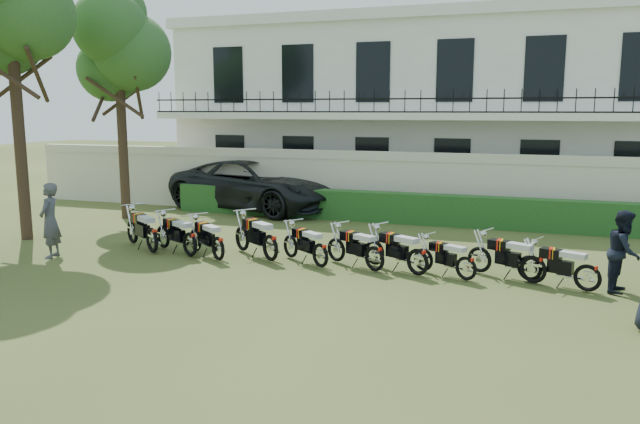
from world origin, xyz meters
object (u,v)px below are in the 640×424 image
object	(u,v)px
motorcycle_5	(375,252)
motorcycle_6	(418,255)
motorcycle_3	(270,241)
inspector	(50,220)
motorcycle_1	(190,238)
motorcycle_7	(466,263)
motorcycle_8	(534,263)
suv	(257,185)
officer_4	(624,251)
tree_west_near	(119,44)
motorcycle_4	(320,249)
motorcycle_9	(588,271)
motorcycle_0	(152,234)
motorcycle_2	(218,243)
tree_west_mid	(10,1)

from	to	relation	value
motorcycle_5	motorcycle_6	bearing A→B (deg)	-64.51
motorcycle_3	inspector	distance (m)	5.67
motorcycle_1	inspector	size ratio (longest dim) A/B	0.94
motorcycle_1	motorcycle_7	distance (m)	6.91
motorcycle_7	motorcycle_8	size ratio (longest dim) A/B	0.87
suv	officer_4	distance (m)	13.74
tree_west_near	motorcycle_5	size ratio (longest dim) A/B	4.68
motorcycle_4	motorcycle_5	world-z (taller)	motorcycle_5
motorcycle_7	inspector	size ratio (longest dim) A/B	0.81
tree_west_near	suv	world-z (taller)	tree_west_near
motorcycle_5	motorcycle_8	bearing A→B (deg)	-59.86
motorcycle_4	officer_4	xyz separation A→B (m)	(6.52, 0.25, 0.39)
tree_west_near	motorcycle_6	bearing A→B (deg)	-21.47
motorcycle_1	motorcycle_9	world-z (taller)	motorcycle_1
motorcycle_0	officer_4	size ratio (longest dim) A/B	1.05
motorcycle_2	motorcycle_8	xyz separation A→B (m)	(7.41, 0.44, -0.00)
tree_west_near	motorcycle_7	bearing A→B (deg)	-19.93
suv	motorcycle_4	bearing A→B (deg)	-131.07
motorcycle_2	motorcycle_6	world-z (taller)	motorcycle_6
motorcycle_3	motorcycle_9	xyz separation A→B (m)	(7.22, -0.22, -0.07)
motorcycle_8	inspector	bearing A→B (deg)	121.51
motorcycle_5	motorcycle_2	bearing A→B (deg)	122.11
motorcycle_1	motorcycle_6	world-z (taller)	motorcycle_1
motorcycle_1	officer_4	distance (m)	10.05
motorcycle_6	motorcycle_9	bearing A→B (deg)	-63.96
motorcycle_1	officer_4	world-z (taller)	officer_4
motorcycle_3	inspector	xyz separation A→B (m)	(-5.48, -1.36, 0.43)
motorcycle_0	motorcycle_1	world-z (taller)	motorcycle_0
tree_west_near	inspector	world-z (taller)	tree_west_near
motorcycle_2	motorcycle_0	bearing A→B (deg)	119.25
motorcycle_5	motorcycle_9	bearing A→B (deg)	-64.12
tree_west_near	motorcycle_0	distance (m)	8.00
officer_4	motorcycle_9	bearing A→B (deg)	127.58
motorcycle_5	suv	distance (m)	9.82
inspector	motorcycle_3	bearing A→B (deg)	86.24
motorcycle_9	motorcycle_6	bearing A→B (deg)	110.29
motorcycle_1	motorcycle_2	xyz separation A→B (m)	(0.90, -0.16, -0.01)
motorcycle_5	motorcycle_7	xyz separation A→B (m)	(2.09, -0.10, -0.05)
motorcycle_2	motorcycle_9	world-z (taller)	motorcycle_2
motorcycle_4	officer_4	world-z (taller)	officer_4
tree_west_near	suv	xyz separation A→B (m)	(3.52, 3.12, -4.95)
tree_west_near	inspector	size ratio (longest dim) A/B	4.13
motorcycle_5	motorcycle_7	distance (m)	2.10
motorcycle_7	motorcycle_8	bearing A→B (deg)	-54.13
motorcycle_0	motorcycle_9	xyz separation A→B (m)	(10.51, -0.04, -0.08)
inspector	motorcycle_7	bearing A→B (deg)	78.96
motorcycle_9	suv	bearing A→B (deg)	77.61
motorcycle_7	motorcycle_8	distance (m)	1.42
tree_west_near	inspector	xyz separation A→B (m)	(1.81, -5.57, -4.93)
motorcycle_9	tree_west_mid	bearing A→B (deg)	110.44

